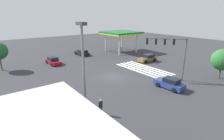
# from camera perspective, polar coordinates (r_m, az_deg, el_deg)

# --- Properties ---
(ground_plane) EXTENTS (122.77, 122.77, 0.00)m
(ground_plane) POSITION_cam_1_polar(r_m,az_deg,el_deg) (29.24, -0.00, -2.30)
(ground_plane) COLOR #333338
(crosswalk_markings) EXTENTS (11.43, 4.40, 0.01)m
(crosswalk_markings) POSITION_cam_1_polar(r_m,az_deg,el_deg) (34.09, 10.19, 0.36)
(crosswalk_markings) COLOR silver
(crosswalk_markings) RESTS_ON ground_plane
(traffic_signal_mast) EXTENTS (4.43, 4.43, 6.76)m
(traffic_signal_mast) POSITION_cam_1_polar(r_m,az_deg,el_deg) (28.12, 18.47, 6.79)
(traffic_signal_mast) COLOR #47474C
(traffic_signal_mast) RESTS_ON ground_plane
(car_0) EXTENTS (2.32, 4.33, 1.58)m
(car_0) POSITION_cam_1_polar(r_m,az_deg,el_deg) (39.56, 11.52, 3.79)
(car_0) COLOR brown
(car_0) RESTS_ON ground_plane
(car_1) EXTENTS (4.25, 2.08, 1.58)m
(car_1) POSITION_cam_1_polar(r_m,az_deg,el_deg) (25.96, 18.36, -4.18)
(car_1) COLOR navy
(car_1) RESTS_ON ground_plane
(car_2) EXTENTS (4.87, 2.30, 1.38)m
(car_2) POSITION_cam_1_polar(r_m,az_deg,el_deg) (45.68, -9.78, 5.64)
(car_2) COLOR black
(car_2) RESTS_ON ground_plane
(car_3) EXTENTS (4.60, 2.22, 1.49)m
(car_3) POSITION_cam_1_polar(r_m,az_deg,el_deg) (38.80, -18.67, 2.86)
(car_3) COLOR maroon
(car_3) RESTS_ON ground_plane
(gas_station_canopy) EXTENTS (8.76, 8.76, 5.60)m
(gas_station_canopy) POSITION_cam_1_polar(r_m,az_deg,el_deg) (48.50, 2.99, 11.81)
(gas_station_canopy) COLOR yellow
(gas_station_canopy) RESTS_ON ground_plane
(pedestrian) EXTENTS (0.41, 0.41, 1.76)m
(pedestrian) POSITION_cam_1_polar(r_m,az_deg,el_deg) (18.40, -3.71, -11.67)
(pedestrian) COLOR #38383D
(pedestrian) RESTS_ON ground_plane
(street_light_pole_a) EXTENTS (0.80, 0.36, 9.58)m
(street_light_pole_a) POSITION_cam_1_polar(r_m,az_deg,el_deg) (11.72, -9.01, -4.50)
(street_light_pole_a) COLOR slate
(street_light_pole_a) RESTS_ON ground_plane
(tree_corner_b) EXTENTS (3.42, 3.42, 4.84)m
(tree_corner_b) POSITION_cam_1_polar(r_m,az_deg,el_deg) (32.86, 32.36, 2.83)
(tree_corner_b) COLOR brown
(tree_corner_b) RESTS_ON ground_plane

